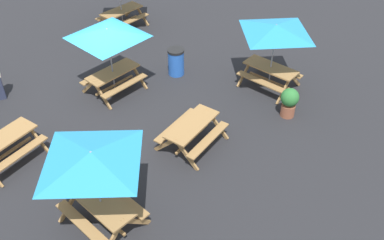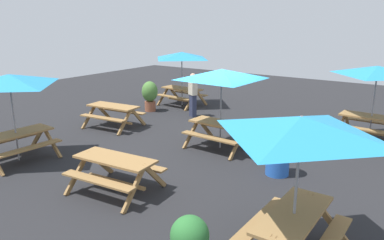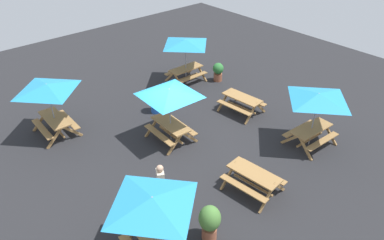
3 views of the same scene
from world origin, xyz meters
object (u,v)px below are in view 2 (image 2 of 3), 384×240
at_px(picnic_table_0, 377,76).
at_px(person_standing, 193,94).
at_px(picnic_table_3, 182,59).
at_px(picnic_table_4, 113,111).
at_px(potted_plant_1, 150,94).
at_px(picnic_table_2, 10,86).
at_px(picnic_table_1, 115,167).
at_px(picnic_table_6, 221,80).
at_px(trash_bin_blue, 278,155).
at_px(picnic_table_5, 300,137).

distance_m(picnic_table_0, person_standing, 6.29).
xyz_separation_m(picnic_table_3, person_standing, (1.47, -1.30, -1.10)).
bearing_deg(picnic_table_4, potted_plant_1, 95.56).
bearing_deg(picnic_table_2, potted_plant_1, 10.28).
height_order(picnic_table_3, picnic_table_4, picnic_table_3).
distance_m(picnic_table_1, picnic_table_3, 8.59).
distance_m(picnic_table_6, trash_bin_blue, 2.75).
bearing_deg(potted_plant_1, trash_bin_blue, -24.92).
relative_size(trash_bin_blue, potted_plant_1, 0.80).
distance_m(picnic_table_5, trash_bin_blue, 3.61).
height_order(picnic_table_1, picnic_table_5, picnic_table_5).
height_order(picnic_table_6, person_standing, picnic_table_6).
distance_m(picnic_table_1, picnic_table_5, 4.24).
relative_size(picnic_table_2, person_standing, 1.40).
bearing_deg(picnic_table_4, picnic_table_0, 19.06).
xyz_separation_m(picnic_table_6, person_standing, (-2.72, 2.53, -1.10)).
distance_m(trash_bin_blue, potted_plant_1, 7.48).
bearing_deg(picnic_table_5, picnic_table_4, 65.23).
bearing_deg(picnic_table_3, picnic_table_4, -84.93).
bearing_deg(picnic_table_0, picnic_table_1, -116.44).
bearing_deg(picnic_table_0, potted_plant_1, -170.57).
distance_m(picnic_table_2, picnic_table_5, 7.46).
xyz_separation_m(picnic_table_0, potted_plant_1, (-8.08, -1.04, -1.29)).
xyz_separation_m(picnic_table_2, trash_bin_blue, (6.01, 3.04, -1.49)).
bearing_deg(trash_bin_blue, picnic_table_0, 72.73).
relative_size(picnic_table_1, trash_bin_blue, 1.95).
xyz_separation_m(picnic_table_0, picnic_table_6, (-3.43, -3.30, 0.00)).
bearing_deg(trash_bin_blue, potted_plant_1, 155.08).
xyz_separation_m(picnic_table_2, picnic_table_4, (-0.26, 3.69, -1.43)).
relative_size(picnic_table_5, picnic_table_6, 0.83).
distance_m(potted_plant_1, person_standing, 1.96).
bearing_deg(picnic_table_1, picnic_table_6, 78.64).
xyz_separation_m(picnic_table_0, picnic_table_4, (-7.57, -3.54, -1.43)).
bearing_deg(picnic_table_5, picnic_table_0, 1.45).
distance_m(picnic_table_0, picnic_table_2, 10.28).
relative_size(picnic_table_1, potted_plant_1, 1.57).
xyz_separation_m(picnic_table_0, picnic_table_2, (-7.31, -7.23, 0.00)).
bearing_deg(potted_plant_1, picnic_table_5, -36.52).
bearing_deg(person_standing, picnic_table_4, -88.95).
relative_size(picnic_table_0, potted_plant_1, 1.92).
xyz_separation_m(picnic_table_0, picnic_table_1, (-3.83, -7.04, -1.43)).
bearing_deg(picnic_table_0, picnic_table_3, 178.13).
height_order(picnic_table_0, person_standing, picnic_table_0).
bearing_deg(potted_plant_1, picnic_table_2, -82.87).
distance_m(picnic_table_0, picnic_table_6, 4.76).
relative_size(picnic_table_3, picnic_table_5, 1.00).
distance_m(picnic_table_4, picnic_table_6, 4.39).
bearing_deg(picnic_table_0, picnic_table_5, -86.64).
relative_size(picnic_table_0, picnic_table_6, 0.83).
bearing_deg(picnic_table_2, trash_bin_blue, -59.99).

